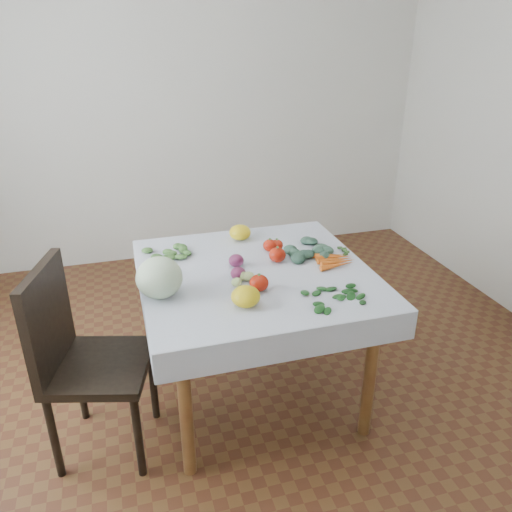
# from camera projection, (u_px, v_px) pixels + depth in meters

# --- Properties ---
(ground) EXTENTS (4.00, 4.00, 0.00)m
(ground) POSITION_uv_depth(u_px,v_px,m) (256.00, 392.00, 2.79)
(ground) COLOR #55361A
(back_wall) EXTENTS (4.00, 0.04, 2.70)m
(back_wall) POSITION_uv_depth(u_px,v_px,m) (186.00, 97.00, 3.97)
(back_wall) COLOR beige
(back_wall) RESTS_ON ground
(table) EXTENTS (1.00, 1.00, 0.75)m
(table) POSITION_uv_depth(u_px,v_px,m) (256.00, 289.00, 2.52)
(table) COLOR brown
(table) RESTS_ON ground
(tablecloth) EXTENTS (1.12, 1.12, 0.01)m
(tablecloth) POSITION_uv_depth(u_px,v_px,m) (256.00, 271.00, 2.48)
(tablecloth) COLOR silver
(tablecloth) RESTS_ON table
(chair) EXTENTS (0.53, 0.53, 0.95)m
(chair) POSITION_uv_depth(u_px,v_px,m) (78.00, 351.00, 2.22)
(chair) COLOR black
(chair) RESTS_ON ground
(cabbage) EXTENTS (0.21, 0.21, 0.19)m
(cabbage) POSITION_uv_depth(u_px,v_px,m) (159.00, 278.00, 2.20)
(cabbage) COLOR beige
(cabbage) RESTS_ON tablecloth
(tomato_a) EXTENTS (0.08, 0.08, 0.07)m
(tomato_a) POSITION_uv_depth(u_px,v_px,m) (270.00, 245.00, 2.68)
(tomato_a) COLOR #AA1C0B
(tomato_a) RESTS_ON tablecloth
(tomato_b) EXTENTS (0.09, 0.09, 0.06)m
(tomato_b) POSITION_uv_depth(u_px,v_px,m) (277.00, 245.00, 2.69)
(tomato_b) COLOR #AA1C0B
(tomato_b) RESTS_ON tablecloth
(tomato_c) EXTENTS (0.10, 0.10, 0.08)m
(tomato_c) POSITION_uv_depth(u_px,v_px,m) (277.00, 255.00, 2.56)
(tomato_c) COLOR #AA1C0B
(tomato_c) RESTS_ON tablecloth
(tomato_d) EXTENTS (0.09, 0.09, 0.08)m
(tomato_d) POSITION_uv_depth(u_px,v_px,m) (259.00, 283.00, 2.28)
(tomato_d) COLOR #AA1C0B
(tomato_d) RESTS_ON tablecloth
(heirloom_back) EXTENTS (0.15, 0.15, 0.09)m
(heirloom_back) POSITION_uv_depth(u_px,v_px,m) (240.00, 232.00, 2.82)
(heirloom_back) COLOR gold
(heirloom_back) RESTS_ON tablecloth
(heirloom_front) EXTENTS (0.16, 0.16, 0.09)m
(heirloom_front) POSITION_uv_depth(u_px,v_px,m) (246.00, 296.00, 2.15)
(heirloom_front) COLOR gold
(heirloom_front) RESTS_ON tablecloth
(onion_a) EXTENTS (0.09, 0.09, 0.06)m
(onion_a) POSITION_uv_depth(u_px,v_px,m) (238.00, 273.00, 2.38)
(onion_a) COLOR #5D1A3E
(onion_a) RESTS_ON tablecloth
(onion_b) EXTENTS (0.09, 0.09, 0.07)m
(onion_b) POSITION_uv_depth(u_px,v_px,m) (236.00, 261.00, 2.51)
(onion_b) COLOR #5D1A3E
(onion_b) RESTS_ON tablecloth
(tomatillo_cluster) EXTENTS (0.08, 0.11, 0.04)m
(tomatillo_cluster) POSITION_uv_depth(u_px,v_px,m) (246.00, 280.00, 2.34)
(tomatillo_cluster) COLOR #B0D078
(tomatillo_cluster) RESTS_ON tablecloth
(carrot_bunch) EXTENTS (0.20, 0.19, 0.03)m
(carrot_bunch) POSITION_uv_depth(u_px,v_px,m) (335.00, 260.00, 2.56)
(carrot_bunch) COLOR orange
(carrot_bunch) RESTS_ON tablecloth
(kale_bunch) EXTENTS (0.30, 0.24, 0.04)m
(kale_bunch) POSITION_uv_depth(u_px,v_px,m) (314.00, 248.00, 2.68)
(kale_bunch) COLOR #3E6650
(kale_bunch) RESTS_ON tablecloth
(basil_bunch) EXTENTS (0.27, 0.20, 0.01)m
(basil_bunch) POSITION_uv_depth(u_px,v_px,m) (336.00, 298.00, 2.22)
(basil_bunch) COLOR #184F1A
(basil_bunch) RESTS_ON tablecloth
(dill_bunch) EXTENTS (0.24, 0.22, 0.03)m
(dill_bunch) POSITION_uv_depth(u_px,v_px,m) (168.00, 252.00, 2.65)
(dill_bunch) COLOR #537E3A
(dill_bunch) RESTS_ON tablecloth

